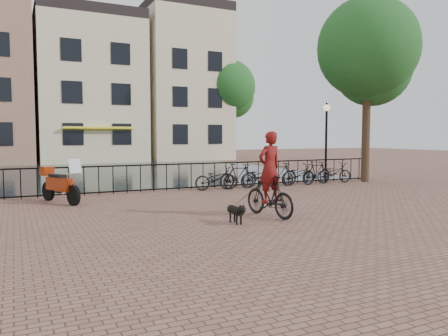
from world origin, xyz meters
name	(u,v)px	position (x,y,z in m)	size (l,w,h in m)	color
ground	(285,233)	(0.00, 0.00, 0.00)	(100.00, 100.00, 0.00)	brown
canal_water	(115,172)	(0.00, 17.30, 0.00)	(20.00, 20.00, 0.00)	black
railing	(167,178)	(0.00, 8.00, 0.50)	(20.00, 0.05, 1.02)	black
canal_house_mid	(88,89)	(0.50, 30.00, 5.90)	(8.00, 9.50, 11.80)	beige
canal_house_right	(179,85)	(8.50, 30.00, 6.65)	(7.00, 9.00, 13.30)	beige
tree_near_right	(368,48)	(9.20, 7.30, 5.97)	(4.48, 4.48, 8.24)	black
tree_far_right	(228,87)	(12.00, 27.00, 6.35)	(4.76, 4.76, 8.76)	black
lamp_post	(326,129)	(7.20, 7.60, 2.38)	(0.30, 0.30, 3.45)	black
cyclist	(269,179)	(0.71, 1.79, 0.97)	(0.88, 1.93, 2.56)	black
dog	(236,213)	(-0.47, 1.39, 0.25)	(0.24, 0.74, 0.50)	black
motorcycle	(60,180)	(-3.91, 6.57, 0.72)	(1.24, 2.03, 1.43)	#92290A
parked_bike_0	(216,178)	(1.80, 7.40, 0.45)	(0.60, 1.72, 0.90)	black
parked_bike_1	(238,176)	(2.75, 7.40, 0.50)	(0.47, 1.66, 1.00)	black
parked_bike_2	(259,176)	(3.70, 7.40, 0.45)	(0.60, 1.72, 0.90)	black
parked_bike_3	(279,174)	(4.65, 7.40, 0.50)	(0.47, 1.66, 1.00)	black
parked_bike_4	(298,174)	(5.60, 7.40, 0.45)	(0.60, 1.72, 0.90)	black
parked_bike_5	(317,173)	(6.55, 7.40, 0.50)	(0.47, 1.66, 1.00)	black
parked_bike_6	(334,173)	(7.50, 7.40, 0.45)	(0.60, 1.72, 0.90)	black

